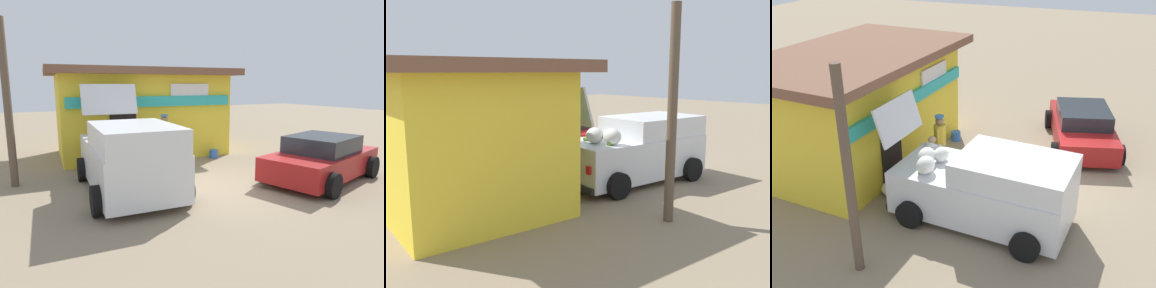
# 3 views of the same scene
# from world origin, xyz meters

# --- Properties ---
(ground_plane) EXTENTS (60.00, 60.00, 0.00)m
(ground_plane) POSITION_xyz_m (0.00, 0.00, 0.00)
(ground_plane) COLOR gray
(storefront_bar) EXTENTS (7.27, 4.74, 3.36)m
(storefront_bar) POSITION_xyz_m (-0.86, 5.30, 1.72)
(storefront_bar) COLOR yellow
(storefront_bar) RESTS_ON ground_plane
(delivery_van) EXTENTS (2.49, 4.66, 2.77)m
(delivery_van) POSITION_xyz_m (-2.85, 0.59, 0.93)
(delivery_van) COLOR silver
(delivery_van) RESTS_ON ground_plane
(parked_sedan) EXTENTS (4.32, 2.99, 1.31)m
(parked_sedan) POSITION_xyz_m (2.44, -0.91, 0.62)
(parked_sedan) COLOR maroon
(parked_sedan) RESTS_ON ground_plane
(vendor_standing) EXTENTS (0.56, 0.40, 1.77)m
(vendor_standing) POSITION_xyz_m (-0.97, 2.67, 1.02)
(vendor_standing) COLOR #4C4C51
(vendor_standing) RESTS_ON ground_plane
(customer_bending) EXTENTS (0.65, 0.57, 1.48)m
(customer_bending) POSITION_xyz_m (-1.96, 2.53, 0.88)
(customer_bending) COLOR #726047
(customer_bending) RESTS_ON ground_plane
(unloaded_banana_pile) EXTENTS (0.81, 0.70, 0.39)m
(unloaded_banana_pile) POSITION_xyz_m (-2.63, 3.34, 0.18)
(unloaded_banana_pile) COLOR silver
(unloaded_banana_pile) RESTS_ON ground_plane
(paint_bucket) EXTENTS (0.33, 0.33, 0.31)m
(paint_bucket) POSITION_xyz_m (1.22, 3.08, 0.15)
(paint_bucket) COLOR blue
(paint_bucket) RESTS_ON ground_plane
(utility_pole) EXTENTS (0.20, 0.20, 4.45)m
(utility_pole) POSITION_xyz_m (-5.49, 2.53, 2.23)
(utility_pole) COLOR brown
(utility_pole) RESTS_ON ground_plane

